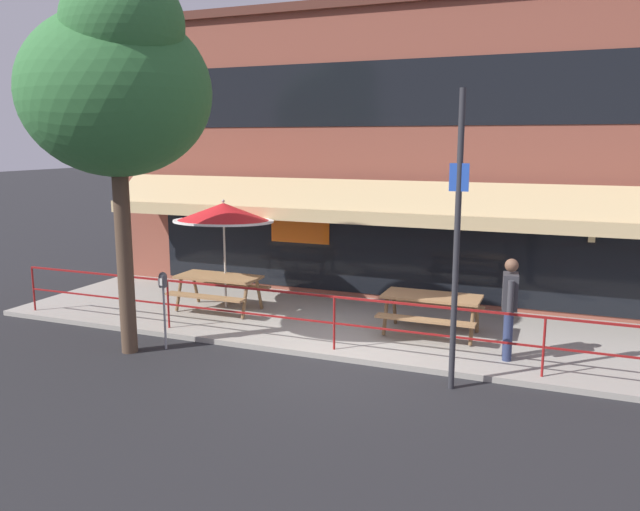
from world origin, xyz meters
TOP-DOWN VIEW (x-y plane):
  - ground_plane at (0.00, 0.00)m, footprint 120.00×120.00m
  - patio_deck at (0.00, 2.00)m, footprint 15.00×4.00m
  - restaurant_building at (0.00, 4.22)m, footprint 15.00×1.60m
  - patio_railing at (0.00, 0.30)m, footprint 13.84×0.04m
  - picnic_table_left at (-3.19, 1.77)m, footprint 1.80×1.42m
  - picnic_table_centre at (1.40, 1.77)m, footprint 1.80×1.42m
  - patio_umbrella_left at (-3.19, 2.05)m, footprint 2.14×2.14m
  - pedestrian_walking at (2.86, 0.94)m, footprint 0.29×0.62m
  - parking_meter_near at (-2.93, -0.54)m, footprint 0.15×0.16m
  - street_sign_pole at (2.18, -0.45)m, footprint 0.28×0.09m
  - street_tree_curbside at (-3.35, -0.96)m, footprint 3.27×2.94m

SIDE VIEW (x-z plane):
  - ground_plane at x=0.00m, z-range 0.00..0.00m
  - patio_deck at x=0.00m, z-range 0.00..0.10m
  - picnic_table_left at x=-3.19m, z-range 0.33..1.08m
  - picnic_table_centre at x=1.40m, z-range 0.33..1.08m
  - patio_railing at x=0.00m, z-range 0.32..1.28m
  - pedestrian_walking at x=2.86m, z-range 0.20..1.91m
  - parking_meter_near at x=-2.93m, z-range 0.44..1.86m
  - patio_umbrella_left at x=-3.19m, z-range 0.99..3.37m
  - street_sign_pole at x=2.18m, z-range 0.06..4.49m
  - restaurant_building at x=0.00m, z-range -0.02..6.74m
  - street_tree_curbside at x=-3.35m, z-range 1.47..7.84m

